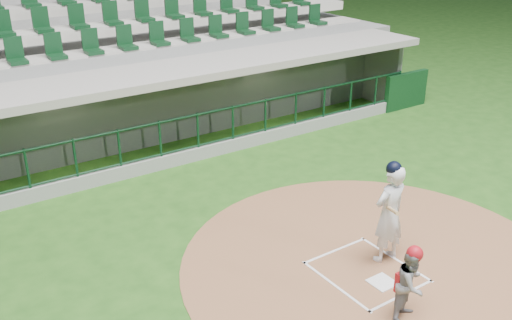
{
  "coord_description": "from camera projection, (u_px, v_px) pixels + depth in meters",
  "views": [
    {
      "loc": [
        -6.54,
        -6.35,
        6.02
      ],
      "look_at": [
        -0.45,
        2.6,
        1.3
      ],
      "focal_mm": 40.0,
      "sensor_mm": 36.0,
      "label": 1
    }
  ],
  "objects": [
    {
      "name": "ground",
      "position": [
        355.0,
        265.0,
        10.59
      ],
      "size": [
        120.0,
        120.0,
        0.0
      ],
      "primitive_type": "plane",
      "color": "#204C15",
      "rests_on": "ground"
    },
    {
      "name": "dirt_circle",
      "position": [
        374.0,
        264.0,
        10.59
      ],
      "size": [
        7.2,
        7.2,
        0.01
      ],
      "primitive_type": "cylinder",
      "color": "brown",
      "rests_on": "ground"
    },
    {
      "name": "home_plate",
      "position": [
        382.0,
        282.0,
        10.05
      ],
      "size": [
        0.43,
        0.43,
        0.02
      ],
      "primitive_type": "cube",
      "color": "white",
      "rests_on": "dirt_circle"
    },
    {
      "name": "batter_box_chalk",
      "position": [
        366.0,
        272.0,
        10.35
      ],
      "size": [
        1.55,
        1.8,
        0.01
      ],
      "color": "white",
      "rests_on": "ground"
    },
    {
      "name": "dugout_structure",
      "position": [
        168.0,
        106.0,
        16.16
      ],
      "size": [
        16.4,
        3.7,
        3.0
      ],
      "color": "gray",
      "rests_on": "ground"
    },
    {
      "name": "seating_deck",
      "position": [
        122.0,
        68.0,
        18.29
      ],
      "size": [
        17.0,
        6.72,
        5.15
      ],
      "color": "slate",
      "rests_on": "ground"
    },
    {
      "name": "batter",
      "position": [
        389.0,
        212.0,
        10.36
      ],
      "size": [
        0.89,
        0.88,
        2.0
      ],
      "color": "white",
      "rests_on": "dirt_circle"
    },
    {
      "name": "catcher",
      "position": [
        411.0,
        283.0,
        8.97
      ],
      "size": [
        0.73,
        0.65,
        1.32
      ],
      "color": "gray",
      "rests_on": "dirt_circle"
    }
  ]
}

